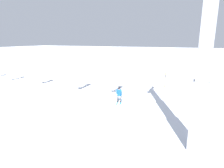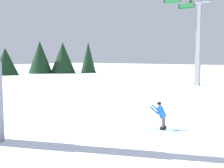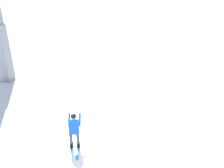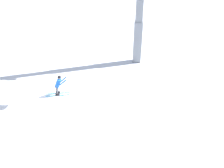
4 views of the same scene
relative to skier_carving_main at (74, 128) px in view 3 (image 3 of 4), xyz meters
The scene contains 2 objects.
ground_plane 1.74m from the skier_carving_main, 36.65° to the right, with size 260.00×260.00×0.00m, color white.
skier_carving_main is the anchor object (origin of this frame).
Camera 3 is at (1.92, -7.35, 7.42)m, focal length 40.25 mm.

